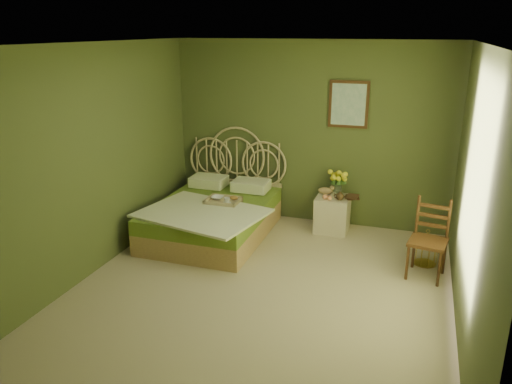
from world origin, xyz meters
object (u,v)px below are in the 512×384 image
(bed, at_px, (214,214))
(birdcage, at_px, (426,249))
(chair, at_px, (429,234))
(nightstand, at_px, (333,207))

(bed, xyz_separation_m, birdcage, (2.80, -0.05, -0.10))
(chair, bearing_deg, bed, -176.77)
(nightstand, relative_size, chair, 1.02)
(bed, height_order, chair, bed)
(chair, height_order, birdcage, chair)
(nightstand, bearing_deg, chair, -37.68)
(nightstand, distance_m, chair, 1.60)
(chair, xyz_separation_m, birdcage, (0.00, 0.27, -0.31))
(bed, distance_m, birdcage, 2.80)
(bed, relative_size, birdcage, 5.30)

